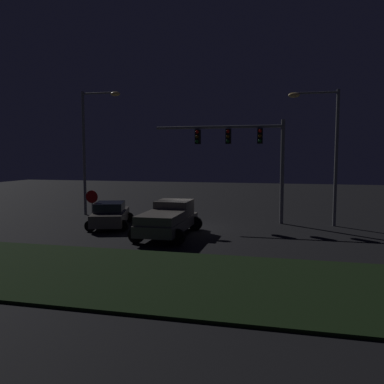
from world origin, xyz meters
name	(u,v)px	position (x,y,z in m)	size (l,w,h in m)	color
ground_plane	(190,228)	(0.00, 0.00, 0.00)	(80.00, 80.00, 0.00)	black
grass_median	(127,274)	(0.00, -9.48, 0.05)	(23.88, 6.63, 0.10)	black
pickup_truck	(169,217)	(-0.57, -2.41, 1.00)	(2.87, 5.40, 1.80)	#514C47
car_sedan	(110,215)	(-4.76, -0.69, 0.74)	(3.26, 4.73, 1.51)	#514C47
traffic_signal_gantry	(243,146)	(2.79, 2.84, 4.90)	(8.32, 0.56, 6.50)	slate
street_lamp_left	(91,138)	(-8.10, 3.45, 5.51)	(2.95, 0.44, 8.80)	slate
street_lamp_right	(326,140)	(7.75, 2.70, 5.18)	(2.99, 0.44, 8.18)	slate
stop_sign	(92,202)	(-5.70, -1.17, 1.56)	(0.76, 0.08, 2.23)	slate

